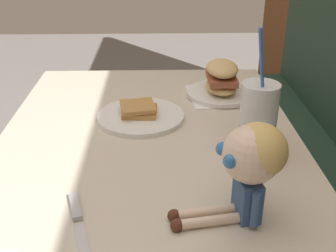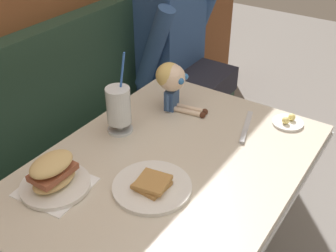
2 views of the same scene
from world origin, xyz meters
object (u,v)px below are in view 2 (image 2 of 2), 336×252
Objects in this scene: seated_doll at (172,80)px; sandwich_plate at (54,176)px; milkshake_glass at (119,107)px; diner_patron at (176,39)px; butter_knife at (245,132)px; butter_saucer at (288,122)px; toast_plate at (152,186)px.

sandwich_plate is at bearing 176.64° from seated_doll.
diner_patron is at bearing 19.78° from milkshake_glass.
sandwich_plate is 0.27× the size of diner_patron.
butter_knife is 0.35m from seated_doll.
sandwich_plate reaches higher than butter_saucer.
butter_knife is at bearing -13.57° from toast_plate.
toast_plate is 0.79× the size of milkshake_glass.
seated_doll is 0.28× the size of diner_patron.
seated_doll reaches higher than sandwich_plate.
seated_doll reaches higher than butter_saucer.
diner_patron reaches higher than sandwich_plate.
butter_knife is at bearing -131.65° from diner_patron.
milkshake_glass is 0.37m from sandwich_plate.
butter_saucer is 0.96m from diner_patron.
seated_doll is at bearing -15.91° from milkshake_glass.
butter_saucer is (0.40, -0.51, -0.09)m from milkshake_glass.
butter_saucer is 0.15× the size of diner_patron.
butter_knife is at bearing 143.17° from butter_saucer.
butter_saucer is at bearing -20.27° from toast_plate.
milkshake_glass is 1.40× the size of seated_doll.
sandwich_plate is at bearing 147.92° from butter_saucer.
diner_patron is at bearing 48.35° from butter_knife.
milkshake_glass is 2.63× the size of butter_saucer.
diner_patron is (0.49, 0.83, -0.01)m from butter_saucer.
milkshake_glass is at bearing 5.44° from sandwich_plate.
butter_knife is (0.25, -0.40, -0.10)m from milkshake_glass.
toast_plate is 0.46m from butter_knife.
butter_knife is at bearing -30.82° from sandwich_plate.
milkshake_glass reaches higher than seated_doll.
toast_plate is at bearing -124.40° from milkshake_glass.
milkshake_glass is 0.26m from seated_doll.
seated_doll is (0.61, -0.04, 0.08)m from sandwich_plate.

